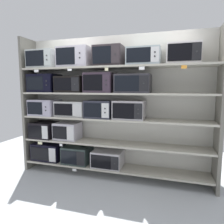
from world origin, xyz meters
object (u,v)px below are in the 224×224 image
microwave_16 (144,57)px  microwave_7 (100,109)px  microwave_6 (72,109)px  microwave_12 (133,84)px  microwave_4 (68,131)px  microwave_2 (108,158)px  microwave_9 (45,83)px  microwave_5 (45,107)px  microwave_14 (75,58)px  microwave_0 (48,151)px  microwave_15 (109,56)px  microwave_1 (77,154)px  microwave_13 (44,60)px  microwave_17 (183,54)px  microwave_11 (100,83)px  microwave_8 (129,110)px  microwave_10 (72,84)px  microwave_3 (45,130)px

microwave_16 → microwave_7: bearing=180.0°
microwave_6 → microwave_12: microwave_12 is taller
microwave_4 → microwave_16: microwave_16 is taller
microwave_2 → microwave_9: size_ratio=1.00×
microwave_5 → microwave_14: 1.08m
microwave_0 → microwave_5: bearing=-180.0°
microwave_0 → microwave_15: size_ratio=1.17×
microwave_6 → microwave_7: 0.53m
microwave_7 → microwave_16: size_ratio=0.90×
microwave_7 → microwave_1: bearing=180.0°
microwave_13 → microwave_7: bearing=0.0°
microwave_1 → microwave_14: bearing=-1.3°
microwave_5 → microwave_16: (1.81, -0.00, 0.83)m
microwave_9 → microwave_13: (0.01, -0.00, 0.42)m
microwave_4 → microwave_0: bearing=-180.0°
microwave_15 → microwave_17: bearing=0.0°
microwave_1 → microwave_12: microwave_12 is taller
microwave_0 → microwave_7: 1.34m
microwave_11 → microwave_14: size_ratio=0.86×
microwave_11 → microwave_14: (-0.45, -0.00, 0.43)m
microwave_16 → microwave_1: bearing=180.0°
microwave_11 → microwave_12: bearing=-0.0°
microwave_2 → microwave_14: size_ratio=0.92×
microwave_2 → microwave_17: size_ratio=1.07×
microwave_8 → microwave_16: (0.22, 0.00, 0.83)m
microwave_8 → microwave_17: bearing=0.0°
microwave_1 → microwave_6: bearing=180.0°
microwave_14 → microwave_9: bearing=180.0°
microwave_15 → microwave_17: (1.14, 0.00, -0.01)m
microwave_12 → microwave_10: bearing=180.0°
microwave_5 → microwave_13: 0.86m
microwave_7 → microwave_16: bearing=-0.0°
microwave_4 → microwave_13: 1.35m
microwave_1 → microwave_13: size_ratio=0.92×
microwave_11 → microwave_0: bearing=180.0°
microwave_1 → microwave_13: bearing=-180.0°
microwave_13 → microwave_16: bearing=0.0°
microwave_1 → microwave_4: bearing=180.0°
microwave_9 → microwave_10: bearing=-0.0°
microwave_6 → microwave_16: 1.51m
microwave_3 → microwave_9: (0.04, 0.00, 0.86)m
microwave_3 → microwave_4: bearing=0.0°
microwave_2 → microwave_17: 2.06m
microwave_0 → microwave_16: microwave_16 is taller
microwave_12 → microwave_17: size_ratio=1.15×
microwave_14 → microwave_10: bearing=179.8°
microwave_2 → microwave_16: (0.59, 0.00, 1.68)m
microwave_11 → microwave_13: (-1.07, -0.00, 0.42)m
microwave_2 → microwave_17: (1.16, 0.00, 1.70)m
microwave_0 → microwave_7: bearing=-0.0°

